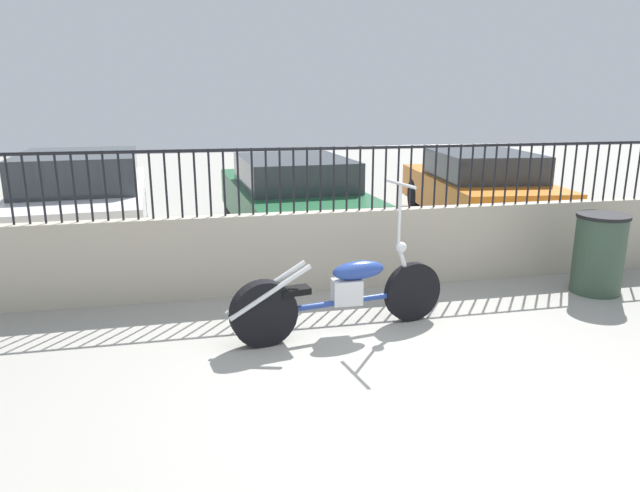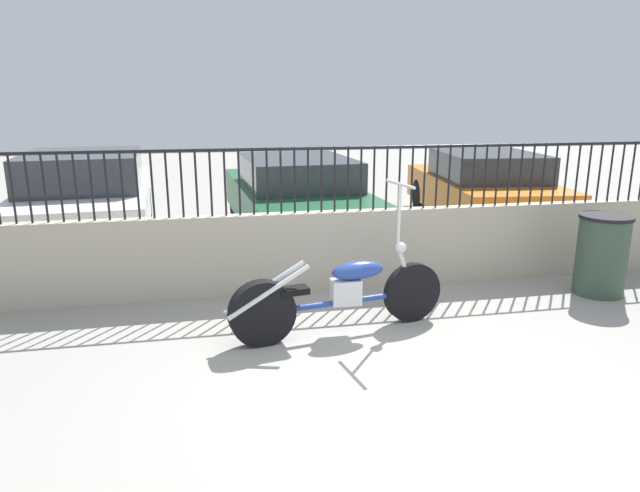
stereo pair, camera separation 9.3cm
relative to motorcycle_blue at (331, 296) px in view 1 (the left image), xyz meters
The scene contains 8 objects.
ground_plane 1.25m from the motorcycle_blue, 73.84° to the right, with size 40.00×40.00×0.00m, color gray.
low_wall 1.36m from the motorcycle_blue, 75.85° to the left, with size 10.96×0.18×0.93m.
fence_railing 1.71m from the motorcycle_blue, 75.85° to the left, with size 10.96×0.04×0.74m.
motorcycle_blue is the anchor object (origin of this frame).
trash_bin 3.33m from the motorcycle_blue, ahead, with size 0.58×0.58×0.92m.
car_white 4.97m from the motorcycle_blue, 125.50° to the left, with size 2.09×4.53×1.43m.
car_green 3.98m from the motorcycle_blue, 86.02° to the left, with size 2.01×4.57×1.30m.
car_orange 5.55m from the motorcycle_blue, 48.89° to the left, with size 2.18×4.18×1.29m.
Camera 1 is at (-1.51, -3.82, 2.21)m, focal length 32.00 mm.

